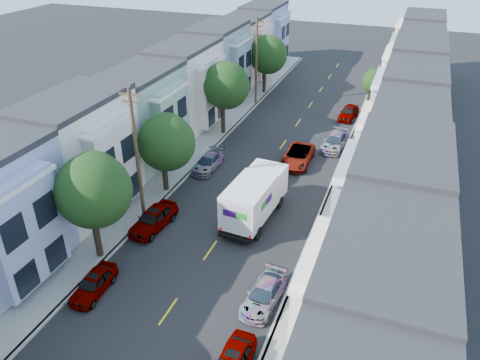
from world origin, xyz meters
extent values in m
plane|color=black|center=(0.00, 0.00, 0.00)|extent=(160.00, 160.00, 0.00)
cube|color=black|center=(0.00, 15.00, 0.01)|extent=(12.00, 70.00, 0.02)
cube|color=gray|center=(-6.05, 15.00, 0.07)|extent=(0.30, 70.00, 0.15)
cube|color=gray|center=(6.05, 15.00, 0.07)|extent=(0.30, 70.00, 0.15)
cube|color=gray|center=(-7.35, 15.00, 0.07)|extent=(2.60, 70.00, 0.15)
cube|color=gray|center=(7.35, 15.00, 0.07)|extent=(2.60, 70.00, 0.15)
cube|color=gold|center=(0.00, 15.00, 0.00)|extent=(0.12, 70.00, 0.01)
cube|color=beige|center=(-11.15, 15.00, 0.00)|extent=(5.00, 70.00, 8.50)
cube|color=beige|center=(11.15, 15.00, 0.00)|extent=(5.00, 70.00, 8.50)
cylinder|color=black|center=(-6.60, -3.13, 1.77)|extent=(0.44, 0.44, 3.53)
sphere|color=#295A1E|center=(-6.30, -3.13, 5.17)|extent=(4.69, 4.69, 4.69)
cylinder|color=black|center=(-6.60, 6.04, 1.42)|extent=(0.44, 0.44, 2.84)
sphere|color=#295A1E|center=(-6.30, 6.04, 4.42)|extent=(4.52, 4.52, 4.52)
cylinder|color=black|center=(-6.60, 18.43, 1.78)|extent=(0.44, 0.44, 3.56)
sphere|color=#295A1E|center=(-6.30, 18.43, 5.21)|extent=(4.70, 4.70, 4.70)
cylinder|color=black|center=(-6.60, 32.20, 1.63)|extent=(0.44, 0.44, 3.25)
sphere|color=#295A1E|center=(-6.30, 32.20, 4.90)|extent=(4.70, 4.70, 4.70)
cylinder|color=black|center=(6.60, 30.52, 1.24)|extent=(0.44, 0.44, 2.48)
sphere|color=#295A1E|center=(6.90, 30.52, 3.44)|extent=(2.75, 2.75, 2.75)
cylinder|color=#42301E|center=(-6.30, 2.00, 5.00)|extent=(0.26, 0.26, 10.00)
cube|color=#42301E|center=(-6.30, 2.00, 9.60)|extent=(1.60, 0.12, 0.12)
cylinder|color=#42301E|center=(-6.30, 28.00, 5.00)|extent=(0.26, 0.26, 10.00)
cube|color=#42301E|center=(-6.30, 28.00, 9.60)|extent=(1.60, 0.12, 0.12)
cube|color=silver|center=(1.52, 3.74, 2.05)|extent=(2.64, 4.74, 2.59)
cube|color=silver|center=(1.52, 7.21, 1.95)|extent=(2.64, 2.20, 2.38)
cube|color=black|center=(1.52, 4.73, 0.63)|extent=(2.43, 6.80, 0.26)
cube|color=#2D0A51|center=(1.13, 1.37, 2.36)|extent=(0.99, 0.04, 0.48)
cube|color=#198C1E|center=(2.02, 1.37, 2.36)|extent=(0.77, 0.04, 0.48)
cylinder|color=black|center=(0.33, 2.44, 0.50)|extent=(0.31, 0.99, 0.99)
cylinder|color=black|center=(2.71, 2.44, 0.50)|extent=(0.31, 0.99, 0.99)
cylinder|color=black|center=(0.33, 6.88, 0.50)|extent=(0.31, 0.99, 0.99)
cylinder|color=black|center=(2.71, 6.88, 0.50)|extent=(0.31, 0.99, 0.99)
imported|color=black|center=(2.32, 14.59, 0.72)|extent=(2.49, 5.25, 1.45)
imported|color=black|center=(-4.90, -6.11, 0.63)|extent=(1.68, 3.98, 1.27)
imported|color=silver|center=(-4.90, 1.05, 0.76)|extent=(2.22, 4.86, 1.53)
imported|color=#49081A|center=(-4.90, 10.75, 0.63)|extent=(1.75, 4.17, 1.25)
imported|color=silver|center=(4.90, -3.39, 0.61)|extent=(2.02, 4.18, 1.22)
imported|color=black|center=(4.90, 18.97, 0.68)|extent=(2.32, 4.69, 1.36)
imported|color=#091133|center=(4.90, 27.17, 0.69)|extent=(2.07, 4.42, 1.39)
camera|label=1|loc=(10.73, -22.91, 19.78)|focal=35.00mm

